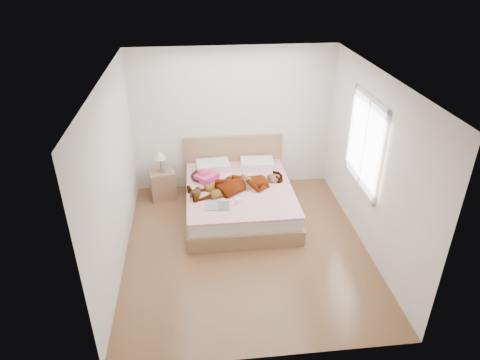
{
  "coord_description": "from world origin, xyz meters",
  "views": [
    {
      "loc": [
        -0.66,
        -5.18,
        4.02
      ],
      "look_at": [
        0.0,
        0.85,
        0.7
      ],
      "focal_mm": 32.0,
      "sensor_mm": 36.0,
      "label": 1
    }
  ],
  "objects_px": {
    "coffee_mug": "(238,201)",
    "plush_toy": "(196,193)",
    "towel": "(206,176)",
    "magazine": "(217,206)",
    "phone": "(207,170)",
    "woman": "(238,182)",
    "bed": "(239,197)",
    "nightstand": "(163,182)"
  },
  "relations": [
    {
      "from": "bed",
      "to": "towel",
      "type": "distance_m",
      "value": 0.66
    },
    {
      "from": "towel",
      "to": "coffee_mug",
      "type": "height_order",
      "value": "towel"
    },
    {
      "from": "nightstand",
      "to": "magazine",
      "type": "bearing_deg",
      "value": -53.98
    },
    {
      "from": "towel",
      "to": "coffee_mug",
      "type": "bearing_deg",
      "value": -61.79
    },
    {
      "from": "towel",
      "to": "magazine",
      "type": "bearing_deg",
      "value": -81.43
    },
    {
      "from": "towel",
      "to": "coffee_mug",
      "type": "relative_size",
      "value": 3.53
    },
    {
      "from": "towel",
      "to": "nightstand",
      "type": "distance_m",
      "value": 0.91
    },
    {
      "from": "coffee_mug",
      "to": "plush_toy",
      "type": "xyz_separation_m",
      "value": [
        -0.64,
        0.29,
        0.02
      ]
    },
    {
      "from": "woman",
      "to": "coffee_mug",
      "type": "relative_size",
      "value": 13.04
    },
    {
      "from": "magazine",
      "to": "plush_toy",
      "type": "distance_m",
      "value": 0.45
    },
    {
      "from": "plush_toy",
      "to": "bed",
      "type": "bearing_deg",
      "value": 24.11
    },
    {
      "from": "towel",
      "to": "plush_toy",
      "type": "height_order",
      "value": "towel"
    },
    {
      "from": "magazine",
      "to": "bed",
      "type": "bearing_deg",
      "value": 57.75
    },
    {
      "from": "phone",
      "to": "plush_toy",
      "type": "distance_m",
      "value": 0.65
    },
    {
      "from": "bed",
      "to": "magazine",
      "type": "xyz_separation_m",
      "value": [
        -0.4,
        -0.64,
        0.24
      ]
    },
    {
      "from": "coffee_mug",
      "to": "nightstand",
      "type": "relative_size",
      "value": 0.14
    },
    {
      "from": "towel",
      "to": "magazine",
      "type": "height_order",
      "value": "towel"
    },
    {
      "from": "woman",
      "to": "towel",
      "type": "distance_m",
      "value": 0.62
    },
    {
      "from": "woman",
      "to": "nightstand",
      "type": "bearing_deg",
      "value": -135.29
    },
    {
      "from": "coffee_mug",
      "to": "towel",
      "type": "bearing_deg",
      "value": 118.21
    },
    {
      "from": "phone",
      "to": "plush_toy",
      "type": "relative_size",
      "value": 0.31
    },
    {
      "from": "phone",
      "to": "woman",
      "type": "bearing_deg",
      "value": -54.81
    },
    {
      "from": "magazine",
      "to": "nightstand",
      "type": "xyz_separation_m",
      "value": [
        -0.91,
        1.25,
        -0.21
      ]
    },
    {
      "from": "phone",
      "to": "plush_toy",
      "type": "height_order",
      "value": "phone"
    },
    {
      "from": "bed",
      "to": "plush_toy",
      "type": "relative_size",
      "value": 7.41
    },
    {
      "from": "towel",
      "to": "magazine",
      "type": "distance_m",
      "value": 0.88
    },
    {
      "from": "bed",
      "to": "nightstand",
      "type": "bearing_deg",
      "value": 155.09
    },
    {
      "from": "bed",
      "to": "nightstand",
      "type": "distance_m",
      "value": 1.45
    },
    {
      "from": "phone",
      "to": "coffee_mug",
      "type": "height_order",
      "value": "phone"
    },
    {
      "from": "woman",
      "to": "towel",
      "type": "bearing_deg",
      "value": -139.46
    },
    {
      "from": "towel",
      "to": "nightstand",
      "type": "bearing_deg",
      "value": 153.84
    },
    {
      "from": "coffee_mug",
      "to": "plush_toy",
      "type": "distance_m",
      "value": 0.7
    },
    {
      "from": "woman",
      "to": "plush_toy",
      "type": "distance_m",
      "value": 0.73
    },
    {
      "from": "towel",
      "to": "plush_toy",
      "type": "relative_size",
      "value": 1.6
    },
    {
      "from": "woman",
      "to": "towel",
      "type": "relative_size",
      "value": 3.69
    },
    {
      "from": "bed",
      "to": "towel",
      "type": "relative_size",
      "value": 4.62
    },
    {
      "from": "coffee_mug",
      "to": "plush_toy",
      "type": "bearing_deg",
      "value": 155.35
    },
    {
      "from": "phone",
      "to": "bed",
      "type": "bearing_deg",
      "value": -45.21
    },
    {
      "from": "towel",
      "to": "nightstand",
      "type": "xyz_separation_m",
      "value": [
        -0.78,
        0.38,
        -0.28
      ]
    },
    {
      "from": "coffee_mug",
      "to": "nightstand",
      "type": "xyz_separation_m",
      "value": [
        -1.23,
        1.22,
        -0.26
      ]
    },
    {
      "from": "woman",
      "to": "towel",
      "type": "height_order",
      "value": "woman"
    },
    {
      "from": "plush_toy",
      "to": "nightstand",
      "type": "distance_m",
      "value": 1.14
    }
  ]
}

